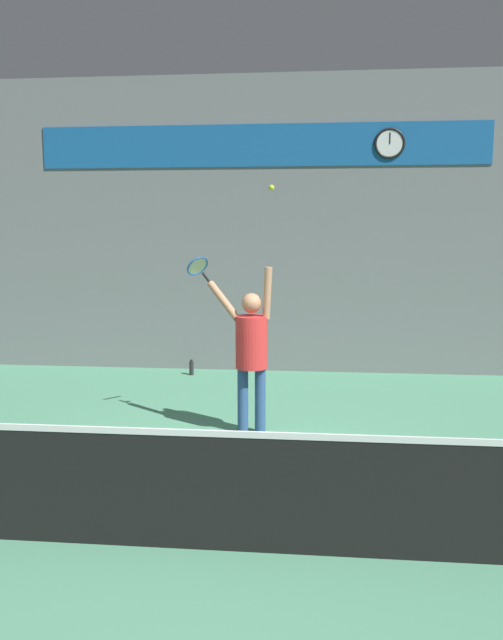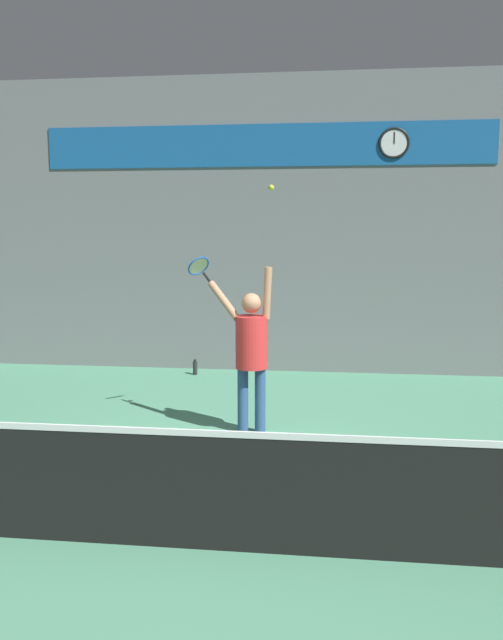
# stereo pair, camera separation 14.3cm
# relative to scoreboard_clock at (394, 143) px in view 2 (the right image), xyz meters

# --- Properties ---
(ground_plane) EXTENTS (18.00, 18.00, 0.00)m
(ground_plane) POSITION_rel_scoreboard_clock_xyz_m (-2.11, -4.87, -3.84)
(ground_plane) COLOR #4C8C6B
(back_wall) EXTENTS (18.00, 0.10, 5.00)m
(back_wall) POSITION_rel_scoreboard_clock_xyz_m (-2.11, 0.08, -1.34)
(back_wall) COLOR slate
(back_wall) RESTS_ON ground_plane
(sponsor_banner) EXTENTS (7.51, 0.02, 0.69)m
(sponsor_banner) POSITION_rel_scoreboard_clock_xyz_m (-2.11, 0.02, -0.00)
(sponsor_banner) COLOR #195B9E
(scoreboard_clock) EXTENTS (0.50, 0.05, 0.50)m
(scoreboard_clock) POSITION_rel_scoreboard_clock_xyz_m (0.00, 0.00, 0.00)
(scoreboard_clock) COLOR white
(court_net) EXTENTS (7.13, 0.07, 1.06)m
(court_net) POSITION_rel_scoreboard_clock_xyz_m (-2.11, -6.19, -3.34)
(court_net) COLOR #333333
(court_net) RESTS_ON ground_plane
(tennis_player) EXTENTS (0.86, 0.54, 2.01)m
(tennis_player) POSITION_rel_scoreboard_clock_xyz_m (-1.94, -3.35, -2.78)
(tennis_player) COLOR #2D4C7F
(tennis_player) RESTS_ON ground_plane
(tennis_racket) EXTENTS (0.39, 0.38, 0.34)m
(tennis_racket) POSITION_rel_scoreboard_clock_xyz_m (-2.65, -2.88, -1.86)
(tennis_racket) COLOR black
(tennis_ball) EXTENTS (0.07, 0.07, 0.07)m
(tennis_ball) POSITION_rel_scoreboard_clock_xyz_m (-1.69, -3.44, -0.92)
(tennis_ball) COLOR #CCDB2D
(water_bottle) EXTENTS (0.08, 0.08, 0.26)m
(water_bottle) POSITION_rel_scoreboard_clock_xyz_m (-3.25, -0.43, -3.72)
(water_bottle) COLOR #262628
(water_bottle) RESTS_ON ground_plane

